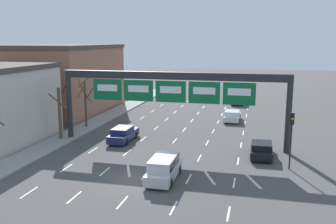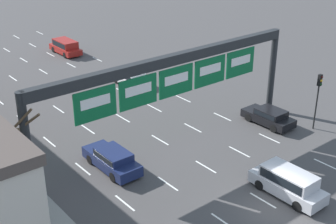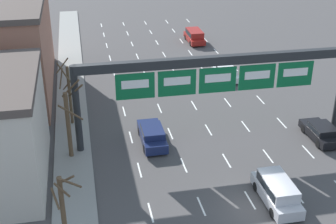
# 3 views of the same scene
# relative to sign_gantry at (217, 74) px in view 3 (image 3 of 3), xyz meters

# --- Properties ---
(ground_plane) EXTENTS (220.00, 220.00, 0.00)m
(ground_plane) POSITION_rel_sign_gantry_xyz_m (0.00, -9.46, -5.67)
(ground_plane) COLOR #474444
(lane_dashes) EXTENTS (13.32, 67.00, 0.01)m
(lane_dashes) POSITION_rel_sign_gantry_xyz_m (0.00, 4.04, -5.67)
(lane_dashes) COLOR white
(lane_dashes) RESTS_ON ground_plane
(sign_gantry) EXTENTS (21.93, 0.70, 7.07)m
(sign_gantry) POSITION_rel_sign_gantry_xyz_m (0.00, 0.00, 0.00)
(sign_gantry) COLOR #232628
(sign_gantry) RESTS_ON ground_plane
(car_white) EXTENTS (1.93, 4.29, 1.35)m
(car_white) POSITION_rel_sign_gantry_xyz_m (4.96, 12.38, -4.95)
(car_white) COLOR silver
(car_white) RESTS_ON ground_plane
(suv_silver) EXTENTS (1.82, 4.75, 1.71)m
(suv_silver) POSITION_rel_sign_gantry_xyz_m (1.56, -9.00, -4.72)
(suv_silver) COLOR #B7B7BC
(suv_silver) RESTS_ON ground_plane
(car_black) EXTENTS (1.86, 4.28, 1.32)m
(car_black) POSITION_rel_sign_gantry_xyz_m (8.49, -1.79, -4.96)
(car_black) COLOR black
(car_black) RESTS_ON ground_plane
(suv_red) EXTENTS (1.90, 4.81, 1.64)m
(suv_red) POSITION_rel_sign_gantry_xyz_m (4.86, 25.67, -4.75)
(suv_red) COLOR maroon
(suv_red) RESTS_ON ground_plane
(car_navy) EXTENTS (1.82, 4.81, 1.45)m
(car_navy) POSITION_rel_sign_gantry_xyz_m (-5.03, 0.28, -4.90)
(car_navy) COLOR #19234C
(car_navy) RESTS_ON ground_plane
(tree_bare_closest) EXTENTS (1.92, 2.49, 6.05)m
(tree_bare_closest) POSITION_rel_sign_gantry_xyz_m (-11.31, -0.68, -2.48)
(tree_bare_closest) COLOR brown
(tree_bare_closest) RESTS_ON sidewalk_left
(tree_bare_second) EXTENTS (1.74, 2.02, 4.99)m
(tree_bare_second) POSITION_rel_sign_gantry_xyz_m (-11.76, -10.27, -2.99)
(tree_bare_second) COLOR brown
(tree_bare_second) RESTS_ON sidewalk_left
(tree_bare_third) EXTENTS (1.78, 1.81, 5.62)m
(tree_bare_third) POSITION_rel_sign_gantry_xyz_m (-11.29, 4.86, -2.51)
(tree_bare_third) COLOR brown
(tree_bare_third) RESTS_ON sidewalk_left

